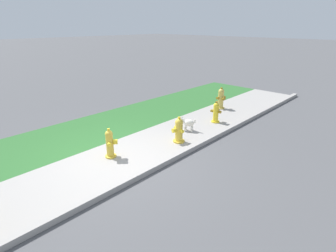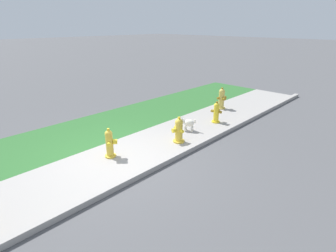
# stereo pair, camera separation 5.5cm
# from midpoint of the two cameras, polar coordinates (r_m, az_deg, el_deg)

# --- Properties ---
(ground_plane) EXTENTS (120.00, 120.00, 0.00)m
(ground_plane) POSITION_cam_midpoint_polar(r_m,az_deg,el_deg) (6.39, -11.46, -7.16)
(ground_plane) COLOR #515154
(sidewalk_pavement) EXTENTS (18.00, 1.82, 0.01)m
(sidewalk_pavement) POSITION_cam_midpoint_polar(r_m,az_deg,el_deg) (6.39, -11.46, -7.12)
(sidewalk_pavement) COLOR #9E9993
(sidewalk_pavement) RESTS_ON ground
(grass_verge) EXTENTS (18.00, 2.40, 0.01)m
(grass_verge) POSITION_cam_midpoint_polar(r_m,az_deg,el_deg) (8.07, -20.26, -1.89)
(grass_verge) COLOR #2D662D
(grass_verge) RESTS_ON ground
(street_curb) EXTENTS (18.00, 0.16, 0.12)m
(street_curb) POSITION_cam_midpoint_polar(r_m,az_deg,el_deg) (5.68, -5.56, -10.04)
(street_curb) COLOR #9E9993
(street_curb) RESTS_ON ground
(fire_hydrant_across_street) EXTENTS (0.37, 0.39, 0.72)m
(fire_hydrant_across_street) POSITION_cam_midpoint_polar(r_m,az_deg,el_deg) (7.02, 2.13, -0.93)
(fire_hydrant_across_street) COLOR gold
(fire_hydrant_across_street) RESTS_ON ground
(fire_hydrant_near_corner) EXTENTS (0.40, 0.38, 0.81)m
(fire_hydrant_near_corner) POSITION_cam_midpoint_polar(r_m,az_deg,el_deg) (10.07, 11.28, 5.89)
(fire_hydrant_near_corner) COLOR gold
(fire_hydrant_near_corner) RESTS_ON ground
(fire_hydrant_at_driveway) EXTENTS (0.33, 0.36, 0.71)m
(fire_hydrant_at_driveway) POSITION_cam_midpoint_polar(r_m,az_deg,el_deg) (8.60, 10.21, 2.94)
(fire_hydrant_at_driveway) COLOR yellow
(fire_hydrant_at_driveway) RESTS_ON ground
(fire_hydrant_by_grass_verge) EXTENTS (0.33, 0.33, 0.74)m
(fire_hydrant_by_grass_verge) POSITION_cam_midpoint_polar(r_m,az_deg,el_deg) (6.38, -12.76, -3.78)
(fire_hydrant_by_grass_verge) COLOR gold
(fire_hydrant_by_grass_verge) RESTS_ON ground
(small_white_dog) EXTENTS (0.36, 0.44, 0.45)m
(small_white_dog) POSITION_cam_midpoint_polar(r_m,az_deg,el_deg) (7.81, 3.99, 0.70)
(small_white_dog) COLOR silver
(small_white_dog) RESTS_ON ground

